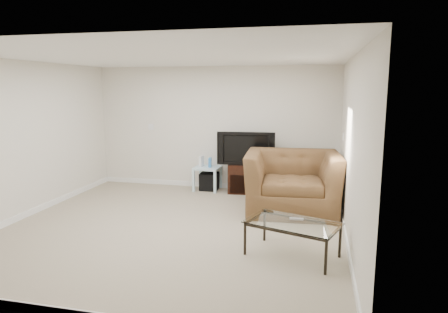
% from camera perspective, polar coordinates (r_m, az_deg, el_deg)
% --- Properties ---
extents(floor, '(5.00, 5.00, 0.00)m').
position_cam_1_polar(floor, '(6.15, -7.21, -10.00)').
color(floor, tan).
rests_on(floor, ground).
extents(ceiling, '(5.00, 5.00, 0.00)m').
position_cam_1_polar(ceiling, '(5.80, -7.76, 13.93)').
color(ceiling, white).
rests_on(ceiling, ground).
extents(wall_back, '(5.00, 0.02, 2.50)m').
position_cam_1_polar(wall_back, '(8.21, -1.33, 4.06)').
color(wall_back, silver).
rests_on(wall_back, ground).
extents(wall_left, '(0.02, 5.00, 2.50)m').
position_cam_1_polar(wall_left, '(7.12, -26.70, 2.11)').
color(wall_left, silver).
rests_on(wall_left, ground).
extents(wall_right, '(0.02, 5.00, 2.50)m').
position_cam_1_polar(wall_right, '(5.49, 17.75, 0.70)').
color(wall_right, silver).
rests_on(wall_right, ground).
extents(plate_back, '(0.12, 0.02, 0.12)m').
position_cam_1_polar(plate_back, '(8.66, -10.39, 4.20)').
color(plate_back, white).
rests_on(plate_back, wall_back).
extents(plate_right_switch, '(0.02, 0.09, 0.13)m').
position_cam_1_polar(plate_right_switch, '(7.07, 16.67, 2.71)').
color(plate_right_switch, white).
rests_on(plate_right_switch, wall_right).
extents(plate_right_outlet, '(0.02, 0.08, 0.12)m').
position_cam_1_polar(plate_right_outlet, '(6.96, 16.43, -5.38)').
color(plate_right_outlet, white).
rests_on(plate_right_outlet, wall_right).
extents(tv_stand, '(0.74, 0.56, 0.58)m').
position_cam_1_polar(tv_stand, '(8.01, 3.19, -3.07)').
color(tv_stand, black).
rests_on(tv_stand, floor).
extents(dvd_player, '(0.45, 0.34, 0.06)m').
position_cam_1_polar(dvd_player, '(7.93, 3.18, -1.77)').
color(dvd_player, black).
rests_on(dvd_player, tv_stand).
extents(television, '(1.06, 0.29, 0.65)m').
position_cam_1_polar(television, '(7.87, 3.22, 1.26)').
color(television, black).
rests_on(television, tv_stand).
extents(side_table, '(0.52, 0.52, 0.48)m').
position_cam_1_polar(side_table, '(8.19, -2.36, -3.12)').
color(side_table, '#AABDD0').
rests_on(side_table, floor).
extents(subwoofer, '(0.37, 0.37, 0.36)m').
position_cam_1_polar(subwoofer, '(8.22, -2.12, -3.58)').
color(subwoofer, black).
rests_on(subwoofer, floor).
extents(game_console, '(0.07, 0.17, 0.22)m').
position_cam_1_polar(game_console, '(8.14, -3.23, -0.69)').
color(game_console, white).
rests_on(game_console, side_table).
extents(game_case, '(0.07, 0.15, 0.19)m').
position_cam_1_polar(game_case, '(8.09, -2.02, -0.86)').
color(game_case, '#337FCC').
rests_on(game_case, side_table).
extents(recliner, '(1.62, 1.12, 1.35)m').
position_cam_1_polar(recliner, '(6.80, 9.76, -2.19)').
color(recliner, '#48331B').
rests_on(recliner, floor).
extents(coffee_table, '(1.26, 0.95, 0.44)m').
position_cam_1_polar(coffee_table, '(5.13, 9.71, -11.57)').
color(coffee_table, black).
rests_on(coffee_table, floor).
extents(remote, '(0.18, 0.06, 0.02)m').
position_cam_1_polar(remote, '(5.16, 10.30, -8.77)').
color(remote, '#B2B2B7').
rests_on(remote, coffee_table).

